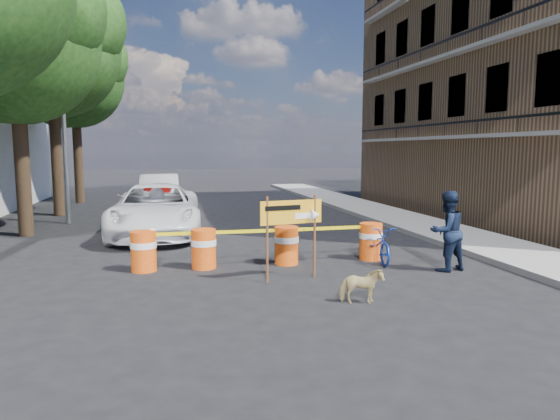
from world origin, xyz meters
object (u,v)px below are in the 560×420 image
sedan_silver (159,192)px  sedan_red (159,198)px  barrel_mid_left (204,248)px  dog (361,286)px  barrel_mid_right (286,245)px  detour_sign (299,218)px  barrel_far_right (371,240)px  pedestrian (447,231)px  bicycle (378,227)px  suv_white (156,210)px  barrel_far_left (143,250)px

sedan_silver → sedan_red: bearing=-91.0°
barrel_mid_left → dog: 4.13m
barrel_mid_right → detour_sign: 1.61m
sedan_silver → barrel_far_right: bearing=-66.7°
pedestrian → bicycle: 1.63m
detour_sign → bicycle: detour_sign is taller
pedestrian → barrel_mid_right: bearing=-34.6°
barrel_mid_right → detour_sign: detour_sign is taller
barrel_mid_left → pedestrian: (5.28, -1.42, 0.43)m
bicycle → suv_white: (-5.31, 5.01, -0.04)m
detour_sign → sedan_red: size_ratio=0.44×
barrel_far_right → pedestrian: pedestrian is taller
barrel_mid_left → bicycle: size_ratio=0.53×
barrel_mid_left → dog: barrel_mid_left is taller
barrel_mid_left → barrel_far_right: same height
pedestrian → barrel_far_right: bearing=-62.6°
barrel_far_right → bicycle: bearing=-75.3°
barrel_mid_right → suv_white: size_ratio=0.16×
barrel_far_left → sedan_red: bearing=89.0°
sedan_red → suv_white: bearing=-82.1°
bicycle → sedan_silver: size_ratio=0.35×
barrel_mid_right → sedan_red: sedan_red is taller
pedestrian → suv_white: 8.93m
bicycle → detour_sign: bearing=-147.8°
barrel_far_left → detour_sign: (3.20, -1.43, 0.82)m
barrel_mid_right → barrel_far_right: same height
barrel_far_left → bicycle: bicycle is taller
suv_white → sedan_red: 5.50m
barrel_far_left → pedestrian: pedestrian is taller
pedestrian → dog: 3.38m
barrel_mid_left → barrel_far_right: size_ratio=1.00×
dog → sedan_red: size_ratio=0.19×
dog → suv_white: suv_white is taller
barrel_far_right → sedan_silver: (-5.24, 11.61, 0.32)m
dog → sedan_red: sedan_red is taller
barrel_mid_right → sedan_silver: size_ratio=0.19×
barrel_far_left → barrel_mid_left: same height
pedestrian → sedan_silver: pedestrian is taller
pedestrian → sedan_red: pedestrian is taller
barrel_mid_right → sedan_red: 10.75m
barrel_mid_right → suv_white: suv_white is taller
barrel_far_right → pedestrian: size_ratio=0.50×
barrel_mid_left → sedan_red: 10.34m
sedan_silver → dog: bearing=-77.2°
pedestrian → suv_white: bearing=-55.7°
suv_white → barrel_far_left: bearing=-90.1°
barrel_far_left → suv_white: (0.18, 4.76, 0.33)m
suv_white → sedan_silver: size_ratio=1.20×
barrel_mid_right → bicycle: bicycle is taller
suv_white → bicycle: bearing=-41.2°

